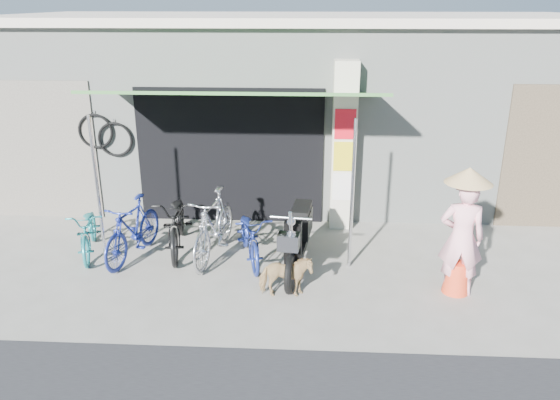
# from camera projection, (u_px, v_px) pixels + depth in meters

# --- Properties ---
(ground) EXTENTS (80.00, 80.00, 0.00)m
(ground) POSITION_uv_depth(u_px,v_px,m) (290.00, 288.00, 7.94)
(ground) COLOR gray
(ground) RESTS_ON ground
(bicycle_shop) EXTENTS (12.30, 5.30, 3.66)m
(bicycle_shop) POSITION_uv_depth(u_px,v_px,m) (299.00, 101.00, 12.08)
(bicycle_shop) COLOR #999E97
(bicycle_shop) RESTS_ON ground
(shop_pillar) EXTENTS (0.42, 0.44, 3.00)m
(shop_pillar) POSITION_uv_depth(u_px,v_px,m) (344.00, 147.00, 9.67)
(shop_pillar) COLOR beige
(shop_pillar) RESTS_ON ground
(awning) EXTENTS (4.60, 1.88, 2.72)m
(awning) POSITION_uv_depth(u_px,v_px,m) (238.00, 96.00, 8.64)
(awning) COLOR #33662D
(awning) RESTS_ON ground
(neighbour_left) EXTENTS (2.60, 0.06, 2.60)m
(neighbour_left) POSITION_uv_depth(u_px,v_px,m) (28.00, 151.00, 10.17)
(neighbour_left) COLOR #6B665B
(neighbour_left) RESTS_ON ground
(bike_teal) EXTENTS (0.94, 1.64, 0.81)m
(bike_teal) POSITION_uv_depth(u_px,v_px,m) (89.00, 231.00, 8.90)
(bike_teal) COLOR #1C7B80
(bike_teal) RESTS_ON ground
(bike_blue) EXTENTS (0.83, 1.72, 1.00)m
(bike_blue) POSITION_uv_depth(u_px,v_px,m) (133.00, 229.00, 8.71)
(bike_blue) COLOR navy
(bike_blue) RESTS_ON ground
(bike_black) EXTENTS (0.94, 1.98, 1.00)m
(bike_black) POSITION_uv_depth(u_px,v_px,m) (178.00, 222.00, 9.01)
(bike_black) COLOR black
(bike_black) RESTS_ON ground
(bike_silver) EXTENTS (0.83, 1.92, 1.12)m
(bike_silver) POSITION_uv_depth(u_px,v_px,m) (214.00, 225.00, 8.72)
(bike_silver) COLOR silver
(bike_silver) RESTS_ON ground
(bike_navy) EXTENTS (0.96, 1.70, 0.84)m
(bike_navy) POSITION_uv_depth(u_px,v_px,m) (250.00, 236.00, 8.67)
(bike_navy) COLOR navy
(bike_navy) RESTS_ON ground
(street_dog) EXTENTS (0.77, 0.39, 0.63)m
(street_dog) POSITION_uv_depth(u_px,v_px,m) (286.00, 277.00, 7.61)
(street_dog) COLOR tan
(street_dog) RESTS_ON ground
(moped) EXTENTS (0.60, 2.04, 1.16)m
(moped) POSITION_uv_depth(u_px,v_px,m) (298.00, 237.00, 8.37)
(moped) COLOR black
(moped) RESTS_ON ground
(nun) EXTENTS (0.67, 0.64, 1.87)m
(nun) POSITION_uv_depth(u_px,v_px,m) (462.00, 233.00, 7.53)
(nun) COLOR #FFABB8
(nun) RESTS_ON ground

